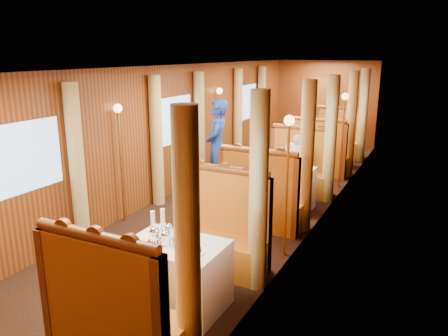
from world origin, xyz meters
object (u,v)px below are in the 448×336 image
Objects in this scene: banquette_near_aft at (219,237)px; banquette_mid_aft at (299,172)px; banquette_far_aft at (338,141)px; passenger at (296,159)px; rose_vase_far at (329,128)px; steward at (217,146)px; table_far at (329,150)px; teapot_left at (155,237)px; rose_vase_mid at (283,159)px; table_near at (177,275)px; table_mid at (282,188)px; banquette_mid_fwd at (261,203)px; banquette_near_fwd at (115,320)px; teapot_right at (165,240)px; fruit_plate at (195,251)px; tea_tray at (163,242)px; banquette_far_fwd at (318,157)px.

banquette_mid_aft is at bearing 90.00° from banquette_near_aft.
passenger is (-0.00, -3.72, 0.32)m from banquette_far_aft.
steward is at bearing -116.32° from rose_vase_far.
banquette_mid_aft is 2.49m from table_far.
rose_vase_far is (-0.03, 5.98, 0.50)m from banquette_near_aft.
steward is at bearing 124.62° from teapot_left.
table_near is at bearing -90.20° from rose_vase_mid.
passenger is (-0.00, 0.79, 0.37)m from table_mid.
banquette_near_aft is at bearing -90.00° from banquette_mid_fwd.
banquette_near_fwd is 8.32× the size of teapot_right.
banquette_far_aft is 8.13m from teapot_right.
table_near is 4.73× the size of fruit_plate.
table_near is 4.31m from passenger.
banquette_mid_fwd is at bearing 101.90° from teapot_left.
table_far is at bearing 90.00° from table_mid.
table_mid is 3.64m from fruit_plate.
fruit_plate is (0.30, -1.12, 0.35)m from banquette_near_aft.
rose_vase_mid is (0.07, 3.57, 0.11)m from teapot_right.
tea_tray is 7.04m from rose_vase_far.
fruit_plate is (0.36, -0.00, -0.05)m from teapot_right.
table_near is 3.51m from rose_vase_mid.
passenger is at bearing -90.00° from banquette_far_aft.
rose_vase_far is at bearing 90.27° from table_near.
table_mid is 2.49m from banquette_far_fwd.
steward is at bearing 136.41° from banquette_mid_fwd.
banquette_far_fwd is 2.60m from steward.
teapot_right is at bearing -39.17° from tea_tray.
tea_tray reaches higher than table_mid.
banquette_near_aft is at bearing -90.00° from table_mid.
banquette_near_aft is 7.51× the size of teapot_left.
table_mid is 4.73× the size of fruit_plate.
table_near is 3.09× the size of tea_tray.
tea_tray is at bearing 119.25° from teapot_right.
banquette_far_fwd is (0.00, 5.99, 0.05)m from table_near.
teapot_right is (-0.06, -0.10, 0.44)m from table_near.
fruit_plate is 0.62× the size of rose_vase_mid.
steward is (-1.54, -3.05, 0.55)m from table_far.
teapot_right is (-0.06, 0.91, 0.39)m from banquette_near_fwd.
banquette_mid_fwd and banquette_mid_aft have the same top height.
banquette_mid_aft is (0.00, 5.53, 0.00)m from banquette_near_fwd.
teapot_left is 0.14m from teapot_right.
banquette_near_fwd reaches higher than rose_vase_far.
banquette_mid_fwd is at bearing -90.00° from banquette_far_fwd.
table_far is at bearing 90.19° from rose_vase_mid.
rose_vase_mid reaches higher than tea_tray.
fruit_plate is 3.59m from rose_vase_mid.
teapot_right is at bearing -90.40° from banquette_far_aft.
banquette_near_fwd reaches higher than passenger.
tea_tray is at bearing -91.17° from banquette_far_fwd.
banquette_near_aft is 1.28× the size of table_mid.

